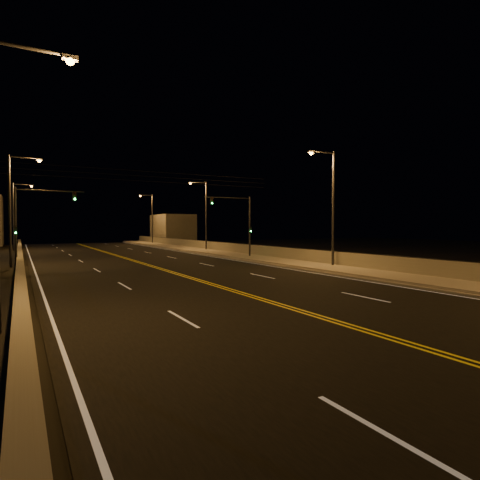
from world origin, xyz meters
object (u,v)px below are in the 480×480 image
streetlight_1 (331,201)px  traffic_signal_right (241,220)px  streetlight_6 (16,212)px  streetlight_2 (204,211)px  streetlight_5 (14,202)px  streetlight_3 (151,215)px  streetlight_4 (5,164)px  traffic_signal_left (30,218)px

streetlight_1 → traffic_signal_right: (-1.50, 11.47, -1.27)m
streetlight_6 → streetlight_2: bearing=-32.9°
traffic_signal_right → streetlight_6: bearing=126.9°
streetlight_2 → streetlight_5: (-21.44, -10.44, 0.00)m
traffic_signal_right → streetlight_3: bearing=87.7°
streetlight_1 → streetlight_5: 25.43m
traffic_signal_right → streetlight_4: bearing=-133.8°
streetlight_2 → streetlight_3: bearing=90.0°
streetlight_6 → streetlight_5: bearing=-90.0°
streetlight_1 → traffic_signal_right: 11.64m
streetlight_5 → traffic_signal_left: (1.10, -2.20, -1.27)m
streetlight_1 → traffic_signal_left: bearing=150.6°
streetlight_6 → traffic_signal_left: size_ratio=1.44×
streetlight_5 → streetlight_6: same height
streetlight_6 → traffic_signal_right: (19.94, -26.53, -1.27)m
streetlight_3 → streetlight_6: bearing=-154.7°
streetlight_3 → traffic_signal_right: 36.73m
traffic_signal_left → streetlight_2: bearing=31.9°
streetlight_2 → traffic_signal_right: streetlight_2 is taller
streetlight_2 → streetlight_4: same height
traffic_signal_left → streetlight_4: bearing=-93.0°
streetlight_2 → streetlight_3: 24.04m
streetlight_2 → traffic_signal_left: 23.98m
streetlight_2 → traffic_signal_right: 12.79m
streetlight_1 → traffic_signal_right: bearing=97.4°
streetlight_1 → streetlight_6: 43.63m
streetlight_6 → traffic_signal_left: 26.58m
streetlight_1 → streetlight_2: (0.00, 24.11, 0.00)m
streetlight_4 → traffic_signal_right: 28.82m
streetlight_2 → streetlight_4: (-21.44, -33.40, 0.00)m
streetlight_5 → traffic_signal_left: streetlight_5 is taller
streetlight_4 → streetlight_6: same height
streetlight_1 → streetlight_2: same height
streetlight_2 → streetlight_3: size_ratio=1.00×
streetlight_3 → streetlight_4: same height
streetlight_6 → traffic_signal_right: 33.21m
streetlight_1 → streetlight_2: bearing=90.0°
streetlight_2 → streetlight_5: size_ratio=1.00×
streetlight_5 → streetlight_2: bearing=26.0°
streetlight_5 → traffic_signal_right: (19.94, -2.20, -1.27)m
streetlight_6 → traffic_signal_right: bearing=-53.1°
streetlight_3 → streetlight_4: (-21.44, -57.44, 0.00)m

